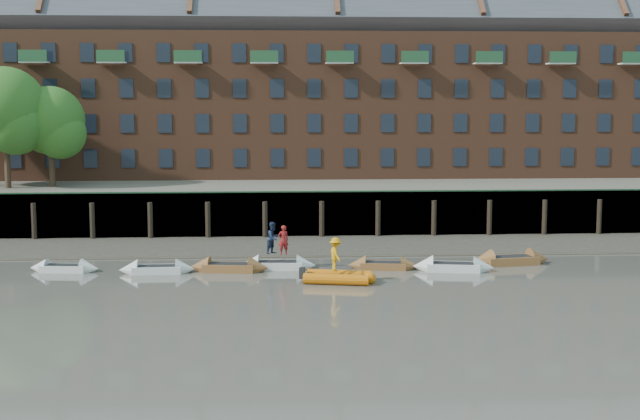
{
  "coord_description": "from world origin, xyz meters",
  "views": [
    {
      "loc": [
        -5.73,
        -40.38,
        9.76
      ],
      "look_at": [
        -2.69,
        12.0,
        3.2
      ],
      "focal_mm": 50.0,
      "sensor_mm": 36.0,
      "label": 1
    }
  ],
  "objects": [
    {
      "name": "rowboat_1",
      "position": [
        -12.05,
        9.41,
        0.22
      ],
      "size": [
        4.26,
        1.37,
        1.23
      ],
      "rotation": [
        0.0,
        0.0,
        0.04
      ],
      "color": "silver",
      "rests_on": "ground"
    },
    {
      "name": "ground",
      "position": [
        0.0,
        0.0,
        0.0
      ],
      "size": [
        220.0,
        220.0,
        0.0
      ],
      "primitive_type": "plane",
      "color": "#5B574F",
      "rests_on": "ground"
    },
    {
      "name": "rib_tender",
      "position": [
        -1.92,
        6.25,
        0.29
      ],
      "size": [
        3.91,
        2.49,
        0.66
      ],
      "rotation": [
        0.0,
        0.0,
        -0.21
      ],
      "color": "#CF670C",
      "rests_on": "ground"
    },
    {
      "name": "rowboat_0",
      "position": [
        -17.36,
        10.13,
        0.2
      ],
      "size": [
        4.09,
        1.65,
        1.15
      ],
      "rotation": [
        0.0,
        0.0,
        -0.13
      ],
      "color": "silver",
      "rests_on": "ground"
    },
    {
      "name": "mud_band",
      "position": [
        0.0,
        14.6,
        0.0
      ],
      "size": [
        110.0,
        1.6,
        0.1
      ],
      "primitive_type": "cube",
      "color": "#4C4336",
      "rests_on": "ground"
    },
    {
      "name": "foreshore",
      "position": [
        0.0,
        18.0,
        0.0
      ],
      "size": [
        110.0,
        8.0,
        0.5
      ],
      "primitive_type": "cube",
      "color": "#3D382F",
      "rests_on": "ground"
    },
    {
      "name": "apartment_terrace",
      "position": [
        -0.0,
        36.99,
        12.82
      ],
      "size": [
        80.6,
        15.56,
        20.98
      ],
      "color": "brown",
      "rests_on": "bank_terrace"
    },
    {
      "name": "rowboat_4",
      "position": [
        0.85,
        9.89,
        0.21
      ],
      "size": [
        4.18,
        1.78,
        1.18
      ],
      "rotation": [
        0.0,
        0.0,
        -0.15
      ],
      "color": "brown",
      "rests_on": "ground"
    },
    {
      "name": "rowboat_5",
      "position": [
        4.77,
        9.06,
        0.24
      ],
      "size": [
        4.77,
        2.13,
        1.34
      ],
      "rotation": [
        0.0,
        0.0,
        -0.18
      ],
      "color": "silver",
      "rests_on": "ground"
    },
    {
      "name": "person_rib_crew",
      "position": [
        -2.18,
        6.38,
        1.51
      ],
      "size": [
        0.93,
        1.29,
        1.79
      ],
      "primitive_type": "imported",
      "rotation": [
        0.0,
        0.0,
        1.81
      ],
      "color": "orange",
      "rests_on": "rib_tender"
    },
    {
      "name": "rowboat_2",
      "position": [
        -8.0,
        9.7,
        0.23
      ],
      "size": [
        4.66,
        1.93,
        1.31
      ],
      "rotation": [
        0.0,
        0.0,
        -0.14
      ],
      "color": "brown",
      "rests_on": "ground"
    },
    {
      "name": "tree_cluster",
      "position": [
        -25.62,
        27.35,
        9.0
      ],
      "size": [
        11.76,
        7.74,
        9.4
      ],
      "color": "#3A281C",
      "rests_on": "bank_terrace"
    },
    {
      "name": "river_wall",
      "position": [
        -0.0,
        22.38,
        1.59
      ],
      "size": [
        110.0,
        1.23,
        3.3
      ],
      "color": "#2D2A26",
      "rests_on": "ground"
    },
    {
      "name": "bank_terrace",
      "position": [
        0.0,
        36.0,
        1.6
      ],
      "size": [
        110.0,
        28.0,
        3.2
      ],
      "primitive_type": "cube",
      "color": "#5E594D",
      "rests_on": "ground"
    },
    {
      "name": "rowboat_3",
      "position": [
        -5.24,
        10.26,
        0.23
      ],
      "size": [
        4.45,
        1.52,
        1.27
      ],
      "rotation": [
        0.0,
        0.0,
        -0.06
      ],
      "color": "silver",
      "rests_on": "ground"
    },
    {
      "name": "person_rower_a",
      "position": [
        -4.91,
        10.21,
        1.71
      ],
      "size": [
        0.7,
        0.55,
        1.7
      ],
      "primitive_type": "imported",
      "rotation": [
        0.0,
        0.0,
        3.39
      ],
      "color": "maroon",
      "rests_on": "rowboat_3"
    },
    {
      "name": "person_rower_b",
      "position": [
        -5.49,
        10.47,
        1.79
      ],
      "size": [
        1.12,
        1.15,
        1.86
      ],
      "primitive_type": "imported",
      "rotation": [
        0.0,
        0.0,
        0.88
      ],
      "color": "#19233F",
      "rests_on": "rowboat_3"
    },
    {
      "name": "rowboat_6",
      "position": [
        8.59,
        10.91,
        0.25
      ],
      "size": [
        5.06,
        2.21,
        1.42
      ],
      "rotation": [
        0.0,
        0.0,
        0.17
      ],
      "color": "brown",
      "rests_on": "ground"
    }
  ]
}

